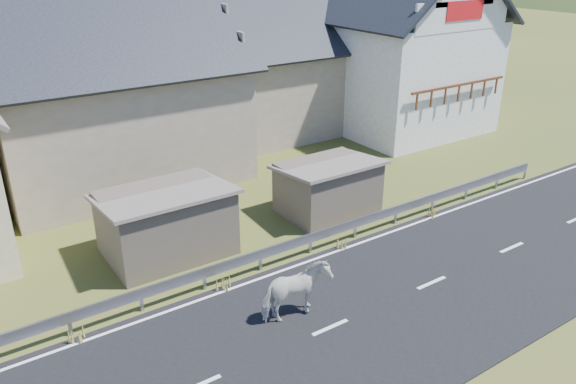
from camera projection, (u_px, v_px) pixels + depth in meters
ground at (330, 329)px, 15.47m from camera, size 160.00×160.00×0.00m
road at (330, 328)px, 15.47m from camera, size 60.00×7.00×0.04m
lane_markings at (330, 327)px, 15.46m from camera, size 60.00×6.60×0.01m
guardrail at (260, 255)px, 18.04m from camera, size 28.10×0.09×0.75m
shed_left at (166, 223)px, 18.95m from camera, size 4.30×3.30×2.40m
shed_right at (328, 188)px, 21.93m from camera, size 3.80×2.90×2.20m
house_stone_a at (104, 72)px, 24.49m from camera, size 10.80×9.80×8.90m
house_stone_b at (273, 52)px, 31.28m from camera, size 9.80×8.80×8.10m
house_white at (390, 35)px, 31.73m from camera, size 8.80×10.80×9.70m
horse at (296, 292)px, 15.58m from camera, size 0.96×2.00×1.66m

